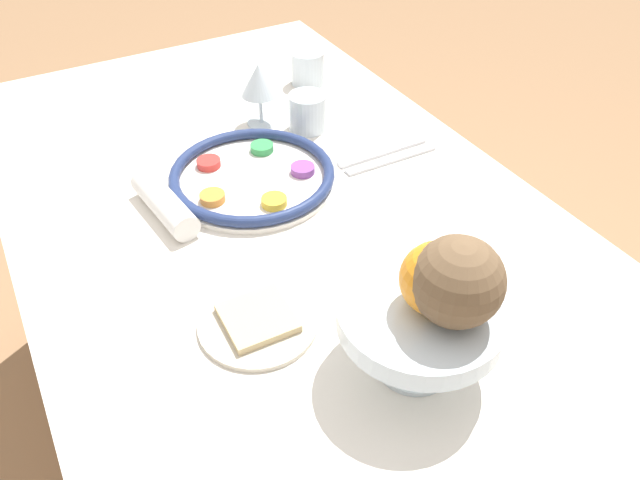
{
  "coord_description": "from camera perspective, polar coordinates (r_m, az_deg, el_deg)",
  "views": [
    {
      "loc": [
        0.79,
        -0.36,
        1.44
      ],
      "look_at": [
        0.15,
        0.0,
        0.81
      ],
      "focal_mm": 35.0,
      "sensor_mm": 36.0,
      "label": 1
    }
  ],
  "objects": [
    {
      "name": "napkin_roll",
      "position": [
        1.09,
        -14.03,
        3.23
      ],
      "size": [
        0.18,
        0.07,
        0.05
      ],
      "color": "white",
      "rests_on": "dining_table"
    },
    {
      "name": "cup_near",
      "position": [
        1.48,
        -1.13,
        15.47
      ],
      "size": [
        0.08,
        0.08,
        0.08
      ],
      "color": "silver",
      "rests_on": "dining_table"
    },
    {
      "name": "bread_plate",
      "position": [
        0.89,
        -5.7,
        -7.4
      ],
      "size": [
        0.17,
        0.17,
        0.02
      ],
      "color": "beige",
      "rests_on": "dining_table"
    },
    {
      "name": "coconut",
      "position": [
        0.73,
        12.45,
        -3.74
      ],
      "size": [
        0.11,
        0.11,
        0.11
      ],
      "color": "brown",
      "rests_on": "fruit_stand"
    },
    {
      "name": "dining_table",
      "position": [
        1.36,
        -3.17,
        -10.08
      ],
      "size": [
        1.49,
        0.87,
        0.77
      ],
      "color": "silver",
      "rests_on": "ground_plane"
    },
    {
      "name": "seder_plate",
      "position": [
        1.15,
        -6.21,
        5.86
      ],
      "size": [
        0.3,
        0.3,
        0.03
      ],
      "color": "silver",
      "rests_on": "dining_table"
    },
    {
      "name": "fruit_stand",
      "position": [
        0.79,
        9.15,
        -7.11
      ],
      "size": [
        0.21,
        0.21,
        0.11
      ],
      "color": "silver",
      "rests_on": "dining_table"
    },
    {
      "name": "ground_plane",
      "position": [
        1.68,
        -2.67,
        -18.5
      ],
      "size": [
        8.0,
        8.0,
        0.0
      ],
      "primitive_type": "plane",
      "color": "#99704C"
    },
    {
      "name": "cup_mid",
      "position": [
        1.3,
        -1.14,
        11.61
      ],
      "size": [
        0.08,
        0.08,
        0.08
      ],
      "color": "silver",
      "rests_on": "dining_table"
    },
    {
      "name": "wine_glass",
      "position": [
        1.3,
        -5.6,
        14.22
      ],
      "size": [
        0.08,
        0.08,
        0.13
      ],
      "color": "silver",
      "rests_on": "dining_table"
    },
    {
      "name": "fork_left",
      "position": [
        1.24,
        5.71,
        8.0
      ],
      "size": [
        0.02,
        0.2,
        0.01
      ],
      "color": "silver",
      "rests_on": "dining_table"
    },
    {
      "name": "orange_fruit",
      "position": [
        0.74,
        10.7,
        -3.52
      ],
      "size": [
        0.09,
        0.09,
        0.09
      ],
      "color": "orange",
      "rests_on": "fruit_stand"
    },
    {
      "name": "fork_right",
      "position": [
        1.22,
        6.49,
        7.33
      ],
      "size": [
        0.02,
        0.2,
        0.01
      ],
      "color": "silver",
      "rests_on": "dining_table"
    }
  ]
}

